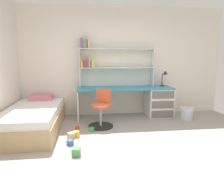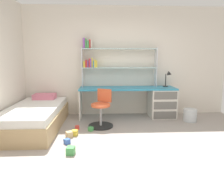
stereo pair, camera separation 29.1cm
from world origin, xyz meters
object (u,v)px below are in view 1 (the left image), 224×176
waste_bin (187,114)px  toy_block_green_5 (92,129)px  desk (150,100)px  toy_block_red_2 (77,128)px  toy_block_green_1 (76,152)px  bookshelf_hutch (106,59)px  desk_lamp (165,76)px  swivel_chair (101,112)px  toy_block_yellow_3 (76,134)px  bed_platform (34,119)px  toy_block_blue_4 (70,143)px  toy_block_natural_0 (71,136)px

waste_bin → toy_block_green_5: bearing=-166.8°
desk → toy_block_red_2: size_ratio=29.91×
toy_block_green_1 → waste_bin: bearing=31.1°
bookshelf_hutch → desk_lamp: 1.54m
bookshelf_hutch → desk_lamp: (1.47, -0.09, -0.42)m
swivel_chair → toy_block_yellow_3: (-0.50, -0.51, -0.25)m
bed_platform → desk_lamp: bearing=14.5°
desk_lamp → swivel_chair: 1.93m
toy_block_yellow_3 → toy_block_blue_4: (-0.08, -0.36, -0.01)m
desk_lamp → toy_block_natural_0: size_ratio=3.57×
desk_lamp → toy_block_red_2: size_ratio=5.00×
desk_lamp → toy_block_green_5: size_ratio=4.69×
bed_platform → toy_block_yellow_3: bearing=-27.9°
toy_block_red_2 → toy_block_blue_4: size_ratio=0.89×
toy_block_natural_0 → toy_block_blue_4: bearing=-88.4°
toy_block_green_1 → swivel_chair: bearing=70.0°
toy_block_red_2 → toy_block_yellow_3: toy_block_yellow_3 is taller
desk → swivel_chair: bearing=-153.2°
desk_lamp → swivel_chair: bearing=-156.5°
bed_platform → toy_block_yellow_3: bed_platform is taller
desk → toy_block_blue_4: 2.40m
desk_lamp → toy_block_red_2: (-2.14, -0.90, -0.95)m
desk_lamp → toy_block_blue_4: (-2.23, -1.59, -0.95)m
desk_lamp → waste_bin: desk_lamp is taller
toy_block_natural_0 → toy_block_yellow_3: bearing=42.9°
desk_lamp → bookshelf_hutch: bearing=176.5°
toy_block_red_2 → waste_bin: bearing=9.5°
toy_block_green_1 → toy_block_natural_0: bearing=100.8°
waste_bin → toy_block_natural_0: 2.74m
toy_block_natural_0 → toy_block_green_1: bearing=-79.2°
bed_platform → toy_block_green_1: size_ratio=17.11×
desk → swivel_chair: size_ratio=2.94×
toy_block_red_2 → desk_lamp: bearing=22.7°
toy_block_yellow_3 → toy_block_green_5: (0.29, 0.23, -0.01)m
desk → toy_block_green_1: (-1.71, -1.89, -0.35)m
toy_block_blue_4 → toy_block_red_2: bearing=83.0°
toy_block_red_2 → toy_block_green_5: 0.30m
toy_block_blue_4 → toy_block_green_5: toy_block_blue_4 is taller
desk → toy_block_red_2: (-1.74, -0.81, -0.38)m
toy_block_natural_0 → toy_block_green_5: size_ratio=1.31×
toy_block_natural_0 → toy_block_blue_4: (0.01, -0.28, -0.01)m
toy_block_natural_0 → toy_block_red_2: size_ratio=1.40×
toy_block_red_2 → toy_block_green_5: bearing=-20.6°
desk → waste_bin: bearing=-26.8°
toy_block_green_5 → toy_block_red_2: bearing=159.4°
bookshelf_hutch → desk: bearing=-9.3°
desk → toy_block_green_5: desk is taller
desk → toy_block_natural_0: 2.24m
toy_block_natural_0 → toy_block_yellow_3: (0.09, 0.08, -0.00)m
bookshelf_hutch → swivel_chair: (-0.18, -0.81, -1.10)m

